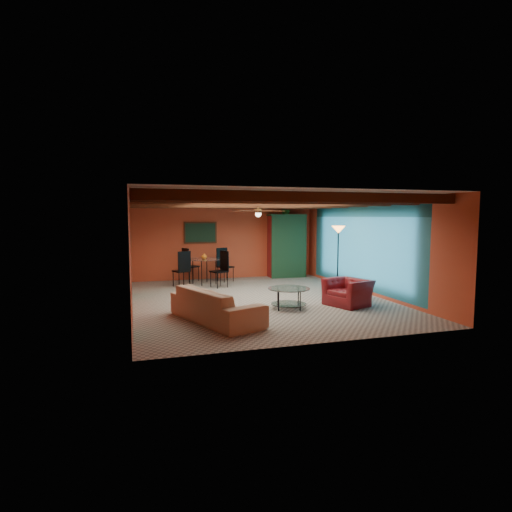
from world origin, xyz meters
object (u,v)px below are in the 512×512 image
object	(u,v)px
armchair	(348,292)
dining_table	(204,267)
potted_plant	(286,209)
sofa	(216,305)
armoire	(286,246)
vase	(204,246)
coffee_table	(289,298)
floor_lamp	(338,258)

from	to	relation	value
armchair	dining_table	xyz separation A→B (m)	(-2.88, 4.31, 0.24)
armchair	dining_table	distance (m)	5.19
dining_table	potted_plant	xyz separation A→B (m)	(3.15, 0.75, 1.91)
sofa	armoire	xyz separation A→B (m)	(3.73, 5.64, 0.76)
dining_table	potted_plant	distance (m)	3.76
vase	armoire	bearing A→B (deg)	13.45
vase	coffee_table	bearing A→B (deg)	-72.50
dining_table	sofa	bearing A→B (deg)	-96.76
sofa	potted_plant	world-z (taller)	potted_plant
sofa	dining_table	xyz separation A→B (m)	(0.58, 4.89, 0.22)
sofa	armoire	size ratio (longest dim) A/B	1.08
dining_table	vase	size ratio (longest dim) A/B	11.66
coffee_table	dining_table	world-z (taller)	dining_table
coffee_table	dining_table	size ratio (longest dim) A/B	0.46
potted_plant	armchair	bearing A→B (deg)	-93.08
armoire	potted_plant	world-z (taller)	potted_plant
sofa	armchair	bearing A→B (deg)	-101.32
sofa	floor_lamp	bearing A→B (deg)	-80.00
floor_lamp	dining_table	bearing A→B (deg)	146.39
armchair	floor_lamp	size ratio (longest dim) A/B	0.52
armchair	floor_lamp	distance (m)	2.15
sofa	vase	bearing A→B (deg)	-27.61
dining_table	armoire	world-z (taller)	armoire
coffee_table	vase	world-z (taller)	vase
coffee_table	potted_plant	bearing A→B (deg)	69.92
armchair	sofa	bearing A→B (deg)	-100.75
vase	armchair	bearing A→B (deg)	-56.26
floor_lamp	vase	world-z (taller)	floor_lamp
coffee_table	potted_plant	xyz separation A→B (m)	(1.82, 4.98, 2.23)
floor_lamp	potted_plant	size ratio (longest dim) A/B	3.79
dining_table	potted_plant	size ratio (longest dim) A/B	4.30
sofa	vase	distance (m)	5.00
coffee_table	armchair	bearing A→B (deg)	-3.23
vase	dining_table	bearing A→B (deg)	180.00
vase	potted_plant	bearing A→B (deg)	13.45
armoire	potted_plant	distance (m)	1.37
armchair	vase	world-z (taller)	vase
sofa	vase	xyz separation A→B (m)	(0.58, 4.89, 0.89)
floor_lamp	vase	xyz separation A→B (m)	(-3.60, 2.39, 0.27)
armoire	vase	world-z (taller)	armoire
sofa	coffee_table	bearing A→B (deg)	-91.59
armchair	armoire	xyz separation A→B (m)	(0.27, 5.06, 0.79)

